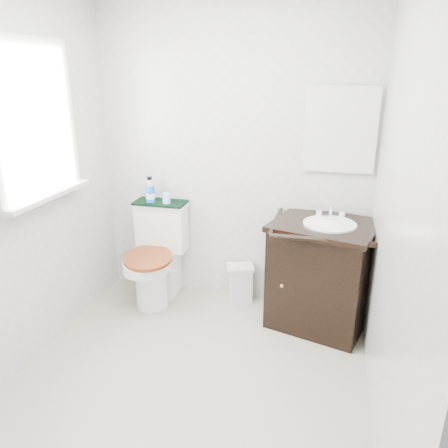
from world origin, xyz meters
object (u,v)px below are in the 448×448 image
at_px(vanity, 322,272).
at_px(cup, 166,198).
at_px(trash_bin, 240,282).
at_px(mouthwash_bottle, 150,190).
at_px(toilet, 157,259).

relative_size(vanity, cup, 10.82).
relative_size(vanity, trash_bin, 2.91).
height_order(vanity, mouthwash_bottle, mouthwash_bottle).
relative_size(toilet, trash_bin, 2.57).
xyz_separation_m(toilet, cup, (0.07, 0.09, 0.52)).
xyz_separation_m(toilet, trash_bin, (0.69, 0.13, -0.20)).
bearing_deg(mouthwash_bottle, vanity, -6.42).
xyz_separation_m(vanity, cup, (-1.29, 0.16, 0.44)).
bearing_deg(mouthwash_bottle, toilet, -52.51).
bearing_deg(toilet, mouthwash_bottle, 127.49).
distance_m(toilet, trash_bin, 0.73).
xyz_separation_m(vanity, trash_bin, (-0.67, 0.20, -0.27)).
relative_size(toilet, vanity, 0.88).
bearing_deg(toilet, trash_bin, 10.98).
bearing_deg(vanity, mouthwash_bottle, 173.58).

